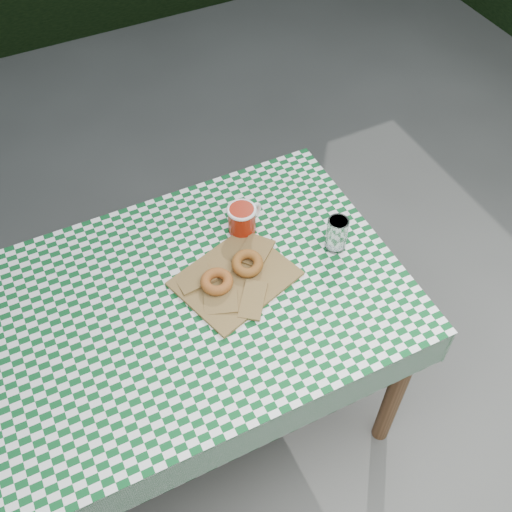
% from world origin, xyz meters
% --- Properties ---
extents(ground, '(60.00, 60.00, 0.00)m').
position_xyz_m(ground, '(0.00, 0.00, 0.00)').
color(ground, '#4B4B46').
rests_on(ground, ground).
extents(table, '(1.27, 0.85, 0.75)m').
position_xyz_m(table, '(-0.06, 0.04, 0.38)').
color(table, brown).
rests_on(table, ground).
extents(tablecloth, '(1.29, 0.87, 0.01)m').
position_xyz_m(tablecloth, '(-0.06, 0.04, 0.75)').
color(tablecloth, '#0B4B1F').
rests_on(tablecloth, table).
extents(paper_bag, '(0.39, 0.34, 0.02)m').
position_xyz_m(paper_bag, '(0.11, 0.05, 0.76)').
color(paper_bag, olive).
rests_on(paper_bag, tablecloth).
extents(bagel_front, '(0.11, 0.11, 0.03)m').
position_xyz_m(bagel_front, '(0.05, 0.04, 0.79)').
color(bagel_front, '#A34A21').
rests_on(bagel_front, paper_bag).
extents(bagel_back, '(0.13, 0.13, 0.03)m').
position_xyz_m(bagel_back, '(0.16, 0.07, 0.79)').
color(bagel_back, '#9E5C20').
rests_on(bagel_back, paper_bag).
extents(coffee_mug, '(0.22, 0.22, 0.10)m').
position_xyz_m(coffee_mug, '(0.21, 0.22, 0.80)').
color(coffee_mug, '#9C1B0A').
rests_on(coffee_mug, tablecloth).
extents(drinking_glass, '(0.07, 0.07, 0.12)m').
position_xyz_m(drinking_glass, '(0.44, 0.03, 0.81)').
color(drinking_glass, white).
rests_on(drinking_glass, tablecloth).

